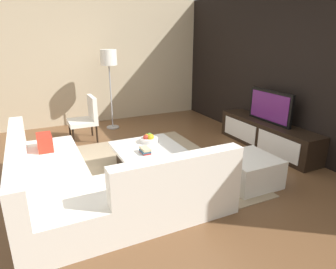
{
  "coord_description": "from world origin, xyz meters",
  "views": [
    {
      "loc": [
        3.76,
        -1.42,
        1.98
      ],
      "look_at": [
        -0.1,
        0.45,
        0.52
      ],
      "focal_mm": 31.36,
      "sensor_mm": 36.0,
      "label": 1
    }
  ],
  "objects_px": {
    "television": "(270,107)",
    "ottoman": "(249,170)",
    "coffee_table": "(148,158)",
    "sectional_couch": "(91,184)",
    "book_stack": "(145,150)",
    "accent_chair_near": "(87,116)",
    "floor_lamp": "(109,62)",
    "fruit_bowl": "(149,139)",
    "media_console": "(267,135)"
  },
  "relations": [
    {
      "from": "sectional_couch",
      "to": "floor_lamp",
      "type": "height_order",
      "value": "floor_lamp"
    },
    {
      "from": "accent_chair_near",
      "to": "fruit_bowl",
      "type": "distance_m",
      "value": 1.74
    },
    {
      "from": "sectional_couch",
      "to": "book_stack",
      "type": "xyz_separation_m",
      "value": [
        -0.4,
        0.87,
        0.14
      ]
    },
    {
      "from": "media_console",
      "to": "coffee_table",
      "type": "xyz_separation_m",
      "value": [
        -0.1,
        -2.3,
        -0.05
      ]
    },
    {
      "from": "accent_chair_near",
      "to": "book_stack",
      "type": "relative_size",
      "value": 4.31
    },
    {
      "from": "fruit_bowl",
      "to": "floor_lamp",
      "type": "bearing_deg",
      "value": 179.78
    },
    {
      "from": "accent_chair_near",
      "to": "floor_lamp",
      "type": "height_order",
      "value": "floor_lamp"
    },
    {
      "from": "coffee_table",
      "to": "floor_lamp",
      "type": "distance_m",
      "value": 2.68
    },
    {
      "from": "media_console",
      "to": "sectional_couch",
      "type": "distance_m",
      "value": 3.33
    },
    {
      "from": "ottoman",
      "to": "book_stack",
      "type": "bearing_deg",
      "value": -123.5
    },
    {
      "from": "ottoman",
      "to": "book_stack",
      "type": "height_order",
      "value": "book_stack"
    },
    {
      "from": "floor_lamp",
      "to": "accent_chair_near",
      "type": "bearing_deg",
      "value": -48.32
    },
    {
      "from": "media_console",
      "to": "ottoman",
      "type": "relative_size",
      "value": 3.01
    },
    {
      "from": "ottoman",
      "to": "fruit_bowl",
      "type": "height_order",
      "value": "fruit_bowl"
    },
    {
      "from": "television",
      "to": "coffee_table",
      "type": "xyz_separation_m",
      "value": [
        -0.1,
        -2.3,
        -0.58
      ]
    },
    {
      "from": "sectional_couch",
      "to": "floor_lamp",
      "type": "relative_size",
      "value": 1.46
    },
    {
      "from": "television",
      "to": "ottoman",
      "type": "xyz_separation_m",
      "value": [
        0.93,
        -1.2,
        -0.59
      ]
    },
    {
      "from": "ottoman",
      "to": "sectional_couch",
      "type": "bearing_deg",
      "value": -100.96
    },
    {
      "from": "floor_lamp",
      "to": "fruit_bowl",
      "type": "height_order",
      "value": "floor_lamp"
    },
    {
      "from": "media_console",
      "to": "accent_chair_near",
      "type": "relative_size",
      "value": 2.42
    },
    {
      "from": "ottoman",
      "to": "fruit_bowl",
      "type": "relative_size",
      "value": 2.5
    },
    {
      "from": "floor_lamp",
      "to": "ottoman",
      "type": "distance_m",
      "value": 3.75
    },
    {
      "from": "accent_chair_near",
      "to": "book_stack",
      "type": "height_order",
      "value": "accent_chair_near"
    },
    {
      "from": "coffee_table",
      "to": "sectional_couch",
      "type": "bearing_deg",
      "value": -57.82
    },
    {
      "from": "book_stack",
      "to": "ottoman",
      "type": "bearing_deg",
      "value": 56.5
    },
    {
      "from": "television",
      "to": "sectional_couch",
      "type": "relative_size",
      "value": 0.39
    },
    {
      "from": "fruit_bowl",
      "to": "book_stack",
      "type": "relative_size",
      "value": 1.39
    },
    {
      "from": "coffee_table",
      "to": "accent_chair_near",
      "type": "bearing_deg",
      "value": -162.98
    },
    {
      "from": "fruit_bowl",
      "to": "coffee_table",
      "type": "bearing_deg",
      "value": -28.85
    },
    {
      "from": "sectional_couch",
      "to": "fruit_bowl",
      "type": "distance_m",
      "value": 1.36
    },
    {
      "from": "media_console",
      "to": "ottoman",
      "type": "distance_m",
      "value": 1.52
    },
    {
      "from": "coffee_table",
      "to": "floor_lamp",
      "type": "relative_size",
      "value": 0.57
    },
    {
      "from": "sectional_couch",
      "to": "accent_chair_near",
      "type": "height_order",
      "value": "accent_chair_near"
    },
    {
      "from": "accent_chair_near",
      "to": "ottoman",
      "type": "height_order",
      "value": "accent_chair_near"
    },
    {
      "from": "media_console",
      "to": "floor_lamp",
      "type": "distance_m",
      "value": 3.51
    },
    {
      "from": "ottoman",
      "to": "television",
      "type": "bearing_deg",
      "value": 127.63
    },
    {
      "from": "television",
      "to": "coffee_table",
      "type": "height_order",
      "value": "television"
    },
    {
      "from": "ottoman",
      "to": "book_stack",
      "type": "xyz_separation_m",
      "value": [
        -0.81,
        -1.22,
        0.22
      ]
    },
    {
      "from": "ottoman",
      "to": "coffee_table",
      "type": "bearing_deg",
      "value": -133.16
    },
    {
      "from": "television",
      "to": "book_stack",
      "type": "distance_m",
      "value": 2.45
    },
    {
      "from": "media_console",
      "to": "book_stack",
      "type": "xyz_separation_m",
      "value": [
        0.12,
        -2.42,
        0.17
      ]
    },
    {
      "from": "television",
      "to": "floor_lamp",
      "type": "bearing_deg",
      "value": -138.47
    },
    {
      "from": "coffee_table",
      "to": "ottoman",
      "type": "xyz_separation_m",
      "value": [
        1.03,
        1.09,
        -0.0
      ]
    },
    {
      "from": "television",
      "to": "ottoman",
      "type": "relative_size",
      "value": 1.39
    },
    {
      "from": "media_console",
      "to": "fruit_bowl",
      "type": "bearing_deg",
      "value": -97.25
    },
    {
      "from": "accent_chair_near",
      "to": "fruit_bowl",
      "type": "height_order",
      "value": "accent_chair_near"
    },
    {
      "from": "sectional_couch",
      "to": "accent_chair_near",
      "type": "bearing_deg",
      "value": 169.61
    },
    {
      "from": "floor_lamp",
      "to": "fruit_bowl",
      "type": "relative_size",
      "value": 6.08
    },
    {
      "from": "fruit_bowl",
      "to": "book_stack",
      "type": "xyz_separation_m",
      "value": [
        0.4,
        -0.22,
        -0.02
      ]
    },
    {
      "from": "accent_chair_near",
      "to": "ottoman",
      "type": "relative_size",
      "value": 1.24
    }
  ]
}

